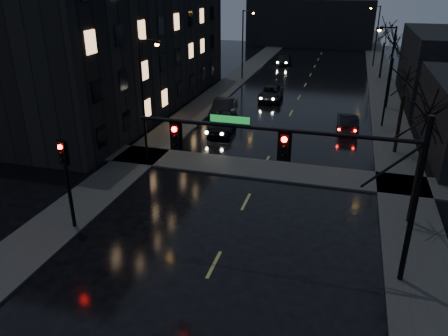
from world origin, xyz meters
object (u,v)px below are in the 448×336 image
Objects in this scene: oncoming_car_a at (222,123)px; oncoming_car_d at (284,60)px; lead_car at (348,122)px; oncoming_car_b at (224,109)px; oncoming_car_c at (271,93)px.

oncoming_car_a reaches higher than oncoming_car_d.
lead_car is (9.60, 3.31, -0.10)m from oncoming_car_a.
oncoming_car_c is at bearing 64.06° from oncoming_car_b.
oncoming_car_c is 1.03× the size of oncoming_car_d.
lead_car is at bearing -75.83° from oncoming_car_d.
oncoming_car_d is at bearing 83.61° from oncoming_car_a.
oncoming_car_a is 11.31m from oncoming_car_c.
oncoming_car_a is at bearing -104.46° from oncoming_car_c.
lead_car reaches higher than oncoming_car_c.
oncoming_car_b is at bearing -115.78° from oncoming_car_c.
oncoming_car_a is at bearing -94.74° from oncoming_car_d.
oncoming_car_a is 0.98× the size of oncoming_car_d.
oncoming_car_b is at bearing 98.05° from oncoming_car_a.
lead_car is (7.68, -7.83, 0.01)m from oncoming_car_c.
oncoming_car_d is (-1.75, 20.17, 0.01)m from oncoming_car_c.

